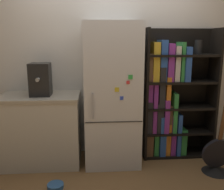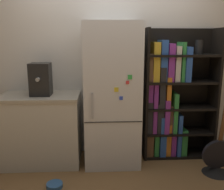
{
  "view_description": "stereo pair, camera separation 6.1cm",
  "coord_description": "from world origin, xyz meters",
  "px_view_note": "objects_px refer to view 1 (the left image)",
  "views": [
    {
      "loc": [
        -0.23,
        -2.92,
        1.57
      ],
      "look_at": [
        0.0,
        0.15,
        0.89
      ],
      "focal_mm": 40.0,
      "sensor_mm": 36.0,
      "label": 1
    },
    {
      "loc": [
        -0.17,
        -2.92,
        1.57
      ],
      "look_at": [
        0.0,
        0.15,
        0.89
      ],
      "focal_mm": 40.0,
      "sensor_mm": 36.0,
      "label": 2
    }
  ],
  "objects_px": {
    "refrigerator": "(112,95)",
    "guitar": "(217,159)",
    "espresso_machine": "(40,79)",
    "pet_bowl": "(55,186)",
    "bookshelf": "(169,100)"
  },
  "relations": [
    {
      "from": "refrigerator",
      "to": "guitar",
      "type": "bearing_deg",
      "value": -18.12
    },
    {
      "from": "espresso_machine",
      "to": "pet_bowl",
      "type": "height_order",
      "value": "espresso_machine"
    },
    {
      "from": "refrigerator",
      "to": "espresso_machine",
      "type": "distance_m",
      "value": 0.9
    },
    {
      "from": "bookshelf",
      "to": "guitar",
      "type": "xyz_separation_m",
      "value": [
        0.45,
        -0.55,
        -0.61
      ]
    },
    {
      "from": "refrigerator",
      "to": "bookshelf",
      "type": "height_order",
      "value": "refrigerator"
    },
    {
      "from": "guitar",
      "to": "refrigerator",
      "type": "bearing_deg",
      "value": 161.88
    },
    {
      "from": "pet_bowl",
      "to": "guitar",
      "type": "bearing_deg",
      "value": 5.83
    },
    {
      "from": "refrigerator",
      "to": "pet_bowl",
      "type": "bearing_deg",
      "value": -137.69
    },
    {
      "from": "espresso_machine",
      "to": "pet_bowl",
      "type": "bearing_deg",
      "value": -70.02
    },
    {
      "from": "bookshelf",
      "to": "espresso_machine",
      "type": "height_order",
      "value": "bookshelf"
    },
    {
      "from": "bookshelf",
      "to": "espresso_machine",
      "type": "xyz_separation_m",
      "value": [
        -1.66,
        -0.15,
        0.32
      ]
    },
    {
      "from": "bookshelf",
      "to": "guitar",
      "type": "height_order",
      "value": "bookshelf"
    },
    {
      "from": "espresso_machine",
      "to": "guitar",
      "type": "bearing_deg",
      "value": -10.75
    },
    {
      "from": "guitar",
      "to": "pet_bowl",
      "type": "distance_m",
      "value": 1.91
    },
    {
      "from": "refrigerator",
      "to": "espresso_machine",
      "type": "height_order",
      "value": "refrigerator"
    }
  ]
}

